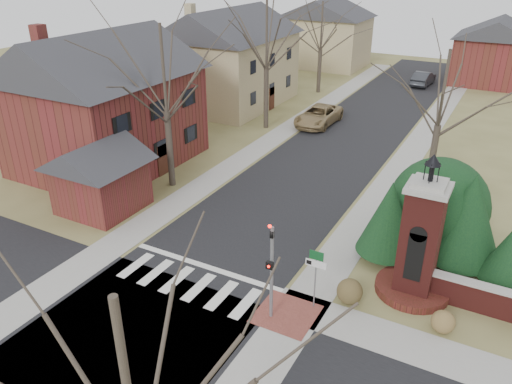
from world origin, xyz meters
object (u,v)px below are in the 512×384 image
Objects in this scene: sign_post at (316,268)px; pickup_truck at (318,116)px; distant_car at (423,78)px; traffic_signal_pole at (271,264)px; brick_gate_monument at (418,250)px.

pickup_truck is (-8.99, 22.83, -1.15)m from sign_post.
traffic_signal_pole is at bearing 97.48° from distant_car.
traffic_signal_pole reaches higher than pickup_truck.
sign_post is at bearing -67.18° from pickup_truck.
distant_car is at bearing 95.53° from sign_post.
traffic_signal_pole is at bearing -71.06° from pickup_truck.
pickup_truck is at bearing 111.50° from sign_post.
sign_post is 4.55m from brick_gate_monument.
traffic_signal_pole is 0.69× the size of brick_gate_monument.
brick_gate_monument is 23.43m from pickup_truck.
traffic_signal_pole is at bearing -136.76° from brick_gate_monument.
distant_car is at bearing 76.11° from pickup_truck.
pickup_truck reaches higher than distant_car.
traffic_signal_pole is 6.47m from brick_gate_monument.
brick_gate_monument is (3.41, 3.01, 0.22)m from sign_post.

